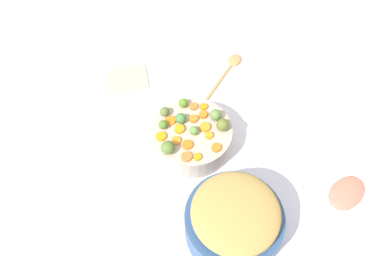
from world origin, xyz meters
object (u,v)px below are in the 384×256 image
object	(u,v)px
wooden_spoon	(229,68)
ham_plate	(346,193)
metal_pot	(233,224)
serving_bowl_carrots	(192,137)

from	to	relation	value
wooden_spoon	ham_plate	size ratio (longest dim) A/B	1.33
metal_pot	ham_plate	world-z (taller)	metal_pot
metal_pot	ham_plate	distance (m)	0.38
serving_bowl_carrots	wooden_spoon	world-z (taller)	serving_bowl_carrots
wooden_spoon	ham_plate	world-z (taller)	same
ham_plate	wooden_spoon	bearing A→B (deg)	-144.00
metal_pot	wooden_spoon	world-z (taller)	metal_pot
wooden_spoon	ham_plate	xyz separation A→B (m)	(0.50, 0.36, 0.00)
metal_pot	ham_plate	xyz separation A→B (m)	(-0.14, 0.35, -0.05)
metal_pot	ham_plate	bearing A→B (deg)	110.91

